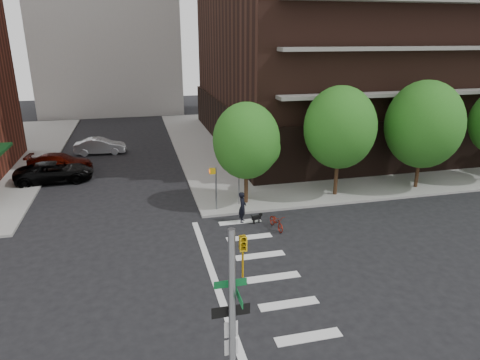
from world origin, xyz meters
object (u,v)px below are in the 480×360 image
parked_car_maroon (60,162)px  dog_walker (242,207)px  parked_car_silver (100,146)px  scooter (276,222)px  parked_car_black (54,172)px

parked_car_maroon → dog_walker: dog_walker is taller
parked_car_silver → scooter: (10.20, -18.47, -0.30)m
dog_walker → scooter: bearing=-110.0°
parked_car_silver → dog_walker: (8.64, -17.13, 0.17)m
dog_walker → parked_car_maroon: bearing=62.6°
parked_car_maroon → parked_car_silver: parked_car_silver is taller
parked_car_black → parked_car_maroon: parked_car_black is taller
scooter → parked_car_black: bearing=131.7°
parked_car_black → parked_car_maroon: (0.00, 2.68, -0.04)m
parked_car_silver → scooter: 21.10m
parked_car_black → parked_car_maroon: 2.68m
parked_car_maroon → dog_walker: 16.96m
parked_car_black → dog_walker: (11.34, -9.93, 0.15)m
parked_car_maroon → parked_car_silver: (2.70, 4.52, 0.02)m
parked_car_black → parked_car_silver: bearing=-24.4°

